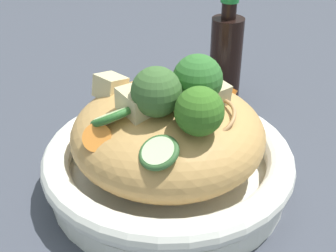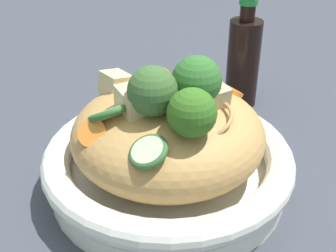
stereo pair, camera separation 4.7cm
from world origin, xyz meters
TOP-DOWN VIEW (x-y plane):
  - ground_plane at (0.00, 0.00)m, footprint 3.00×3.00m
  - serving_bowl at (0.00, 0.00)m, footprint 0.27×0.27m
  - noodle_heap at (0.00, -0.00)m, footprint 0.20×0.20m
  - broccoli_florets at (0.00, -0.03)m, footprint 0.11×0.10m
  - carrot_coins at (-0.01, 0.02)m, footprint 0.19×0.11m
  - zucchini_slices at (-0.03, -0.01)m, footprint 0.13×0.19m
  - chicken_chunks at (-0.01, 0.00)m, footprint 0.12×0.11m
  - soy_sauce_bottle at (0.15, 0.17)m, footprint 0.05×0.05m

SIDE VIEW (x-z plane):
  - ground_plane at x=0.00m, z-range 0.00..0.00m
  - serving_bowl at x=0.00m, z-range 0.00..0.05m
  - soy_sauce_bottle at x=0.15m, z-range -0.01..0.15m
  - noodle_heap at x=0.00m, z-range 0.02..0.11m
  - zucchini_slices at x=-0.03m, z-range 0.09..0.12m
  - carrot_coins at x=-0.01m, z-range 0.08..0.12m
  - chicken_chunks at x=-0.01m, z-range 0.09..0.13m
  - broccoli_florets at x=0.00m, z-range 0.10..0.16m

